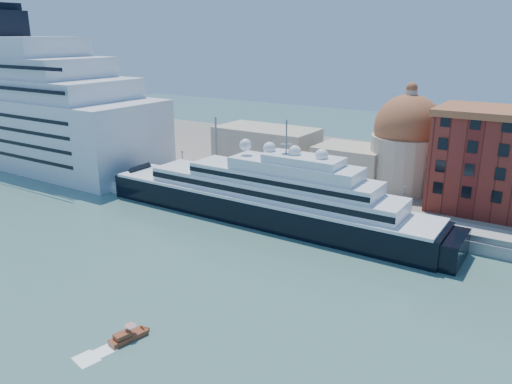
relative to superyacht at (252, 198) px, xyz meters
The scene contains 9 objects.
ground 23.60m from the superyacht, 84.09° to the right, with size 400.00×400.00×0.00m, color #3B675D.
quay 11.79m from the superyacht, 77.79° to the left, with size 180.00×10.00×2.50m, color gray.
land 52.19m from the superyacht, 87.38° to the left, with size 260.00×72.00×2.00m, color slate.
quay_fence 7.12m from the superyacht, 69.89° to the left, with size 180.00×0.10×1.20m, color slate.
superyacht is the anchor object (origin of this frame).
service_barge 44.27m from the superyacht, behind, with size 12.28×4.93×2.70m.
water_taxi 51.96m from the superyacht, 76.24° to the right, with size 2.95×5.65×2.56m.
church 36.34m from the superyacht, 75.83° to the left, with size 66.00×18.00×25.50m.
lamp_posts 14.76m from the superyacht, 137.98° to the left, with size 120.80×2.40×18.00m.
Camera 1 is at (57.34, -67.98, 40.54)m, focal length 35.00 mm.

